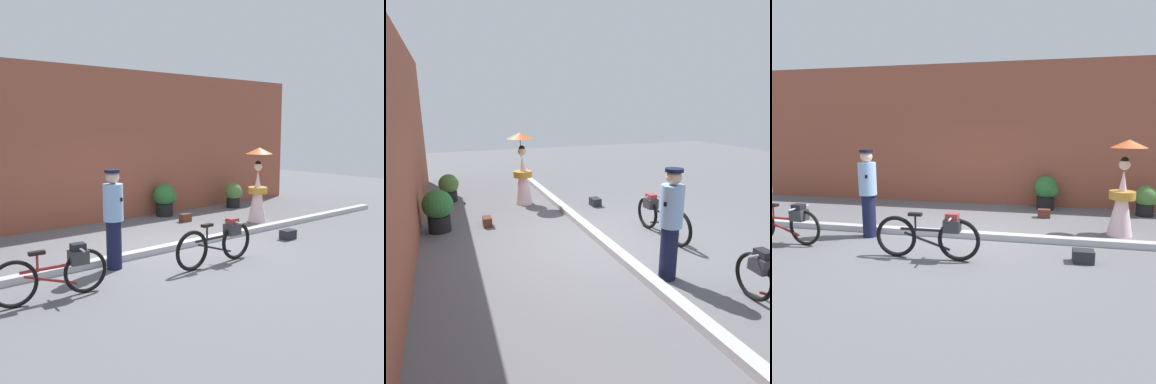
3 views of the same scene
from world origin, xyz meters
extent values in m
plane|color=slate|center=(0.00, 0.00, 0.00)|extent=(30.00, 30.00, 0.00)
cube|color=#B2B2B7|center=(0.00, 0.00, 0.06)|extent=(14.00, 0.20, 0.12)
torus|color=black|center=(-2.62, -1.06, 0.33)|extent=(0.66, 0.11, 0.66)
cylinder|color=silver|center=(-2.73, -1.05, 0.69)|extent=(0.07, 0.48, 0.03)
cube|color=#333338|center=(-2.73, -1.05, 0.56)|extent=(0.28, 0.24, 0.20)
cube|color=black|center=(-2.73, -1.05, 0.69)|extent=(0.21, 0.18, 0.14)
torus|color=black|center=(0.28, -1.25, 0.35)|extent=(0.69, 0.07, 0.69)
torus|color=black|center=(-0.77, -1.27, 0.35)|extent=(0.69, 0.07, 0.69)
cube|color=black|center=(-0.24, -1.26, 0.49)|extent=(0.89, 0.05, 0.04)
cube|color=black|center=(-0.24, -1.26, 0.30)|extent=(0.77, 0.04, 0.28)
cylinder|color=black|center=(-0.43, -1.26, 0.59)|extent=(0.03, 0.03, 0.28)
cube|color=black|center=(-0.43, -1.26, 0.74)|extent=(0.22, 0.09, 0.05)
cylinder|color=silver|center=(0.18, -1.26, 0.72)|extent=(0.04, 0.48, 0.03)
cube|color=#333338|center=(0.18, -1.26, 0.58)|extent=(0.26, 0.22, 0.20)
cube|color=maroon|center=(0.18, -1.26, 0.71)|extent=(0.20, 0.16, 0.14)
cylinder|color=#141938|center=(-1.73, -0.33, 0.42)|extent=(0.26, 0.26, 0.84)
cylinder|color=#8CB2E0|center=(-1.73, -0.33, 1.15)|extent=(0.34, 0.34, 0.63)
sphere|color=#D8B293|center=(-1.73, -0.33, 1.58)|extent=(0.23, 0.23, 0.23)
cylinder|color=black|center=(-1.73, -0.33, 1.68)|extent=(0.26, 0.26, 0.05)
cube|color=black|center=(-1.73, -0.33, 1.22)|extent=(0.18, 0.37, 0.06)
cone|color=silver|center=(3.12, 0.80, 0.65)|extent=(0.48, 0.48, 1.31)
cylinder|color=#C1842D|center=(3.12, 0.80, 0.81)|extent=(0.49, 0.49, 0.16)
sphere|color=beige|center=(3.12, 0.80, 1.41)|extent=(0.21, 0.21, 0.21)
sphere|color=black|center=(3.12, 0.80, 1.49)|extent=(0.16, 0.16, 0.16)
cylinder|color=olive|center=(3.17, 0.82, 1.54)|extent=(0.02, 0.02, 0.55)
cone|color=orange|center=(3.17, 0.82, 1.82)|extent=(0.69, 0.69, 0.16)
cylinder|color=black|center=(1.70, 2.90, 0.17)|extent=(0.45, 0.45, 0.34)
sphere|color=#2D6B33|center=(1.70, 2.90, 0.59)|extent=(0.61, 0.61, 0.61)
sphere|color=#2D6B33|center=(1.85, 2.81, 0.51)|extent=(0.34, 0.34, 0.34)
cylinder|color=black|center=(4.08, 2.65, 0.14)|extent=(0.40, 0.40, 0.28)
sphere|color=#4C7A38|center=(4.08, 2.65, 0.49)|extent=(0.53, 0.53, 0.53)
sphere|color=#4C7A38|center=(4.21, 2.57, 0.43)|extent=(0.29, 0.29, 0.29)
cube|color=#26262D|center=(2.22, -0.91, 0.10)|extent=(0.32, 0.23, 0.20)
cube|color=black|center=(2.22, -0.98, 0.15)|extent=(0.27, 0.08, 0.07)
cube|color=#592D23|center=(1.66, 1.94, 0.10)|extent=(0.29, 0.18, 0.20)
cube|color=#47241C|center=(1.66, 1.89, 0.15)|extent=(0.25, 0.06, 0.07)
camera|label=1|loc=(-5.49, -6.96, 2.41)|focal=42.35mm
camera|label=2|loc=(-5.61, 2.67, 2.57)|focal=31.75mm
camera|label=3|loc=(1.47, -6.45, 2.06)|focal=32.72mm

